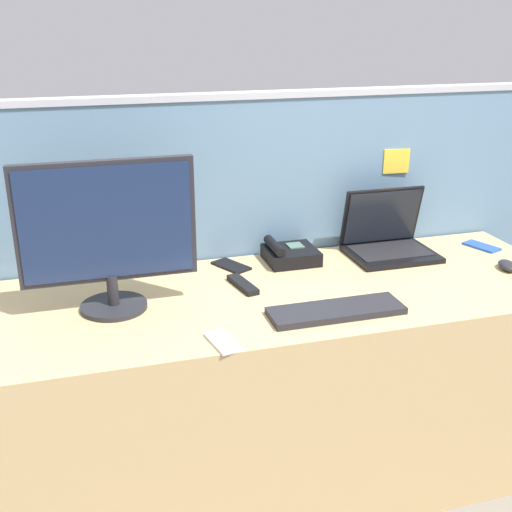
% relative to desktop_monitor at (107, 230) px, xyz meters
% --- Properties ---
extents(ground_plane, '(10.00, 10.00, 0.00)m').
position_rel_desktop_monitor_xyz_m(ground_plane, '(0.49, -0.03, -1.01)').
color(ground_plane, slate).
extents(desk, '(2.26, 0.74, 0.75)m').
position_rel_desktop_monitor_xyz_m(desk, '(0.49, -0.03, -0.64)').
color(desk, tan).
rests_on(desk, ground_plane).
extents(cubicle_divider, '(2.60, 0.08, 1.38)m').
position_rel_desktop_monitor_xyz_m(cubicle_divider, '(0.49, 0.38, -0.32)').
color(cubicle_divider, '#6084A3').
rests_on(cubicle_divider, ground_plane).
extents(desktop_monitor, '(0.55, 0.21, 0.48)m').
position_rel_desktop_monitor_xyz_m(desktop_monitor, '(0.00, 0.00, 0.00)').
color(desktop_monitor, '#232328').
rests_on(desktop_monitor, desk).
extents(laptop, '(0.33, 0.26, 0.25)m').
position_rel_desktop_monitor_xyz_m(laptop, '(1.08, 0.21, -0.20)').
color(laptop, black).
rests_on(laptop, desk).
extents(desk_phone, '(0.19, 0.18, 0.09)m').
position_rel_desktop_monitor_xyz_m(desk_phone, '(0.68, 0.23, -0.23)').
color(desk_phone, black).
rests_on(desk_phone, desk).
extents(keyboard_main, '(0.43, 0.14, 0.02)m').
position_rel_desktop_monitor_xyz_m(keyboard_main, '(0.67, -0.25, -0.25)').
color(keyboard_main, '#232328').
rests_on(keyboard_main, desk).
extents(computer_mouse_right_hand, '(0.08, 0.11, 0.03)m').
position_rel_desktop_monitor_xyz_m(computer_mouse_right_hand, '(1.43, -0.07, -0.25)').
color(computer_mouse_right_hand, '#232328').
rests_on(computer_mouse_right_hand, desk).
extents(cell_phone_black_slab, '(0.14, 0.17, 0.01)m').
position_rel_desktop_monitor_xyz_m(cell_phone_black_slab, '(0.45, 0.24, -0.26)').
color(cell_phone_black_slab, black).
rests_on(cell_phone_black_slab, desk).
extents(cell_phone_blue_case, '(0.11, 0.16, 0.01)m').
position_rel_desktop_monitor_xyz_m(cell_phone_blue_case, '(1.49, 0.16, -0.26)').
color(cell_phone_blue_case, blue).
rests_on(cell_phone_blue_case, desk).
extents(cell_phone_white_slab, '(0.09, 0.15, 0.01)m').
position_rel_desktop_monitor_xyz_m(cell_phone_white_slab, '(0.28, -0.34, -0.26)').
color(cell_phone_white_slab, silver).
rests_on(cell_phone_white_slab, desk).
extents(tv_remote, '(0.08, 0.18, 0.02)m').
position_rel_desktop_monitor_xyz_m(tv_remote, '(0.44, 0.04, -0.25)').
color(tv_remote, black).
rests_on(tv_remote, desk).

